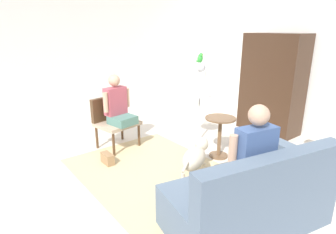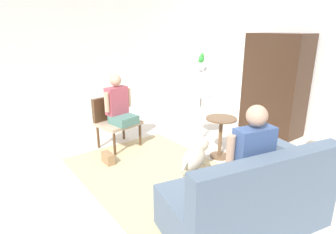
% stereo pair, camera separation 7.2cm
% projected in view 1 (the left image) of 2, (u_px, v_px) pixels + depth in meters
% --- Properties ---
extents(ground_plane, '(7.52, 7.52, 0.00)m').
position_uv_depth(ground_plane, '(168.00, 178.00, 3.95)').
color(ground_plane, beige).
extents(back_wall, '(6.65, 0.12, 2.77)m').
position_uv_depth(back_wall, '(299.00, 62.00, 5.41)').
color(back_wall, silver).
rests_on(back_wall, ground).
extents(left_wall, '(0.12, 6.86, 2.77)m').
position_uv_depth(left_wall, '(90.00, 58.00, 6.02)').
color(left_wall, silver).
rests_on(left_wall, ground).
extents(area_rug, '(3.00, 1.89, 0.01)m').
position_uv_depth(area_rug, '(165.00, 179.00, 3.91)').
color(area_rug, '#C6B284').
rests_on(area_rug, ground).
extents(couch, '(1.18, 1.82, 0.94)m').
position_uv_depth(couch, '(252.00, 198.00, 2.90)').
color(couch, slate).
rests_on(couch, ground).
extents(armchair, '(0.67, 0.74, 0.87)m').
position_uv_depth(armchair, '(113.00, 117.00, 4.89)').
color(armchair, '#4C331E').
rests_on(armchair, ground).
extents(person_on_couch, '(0.53, 0.55, 0.88)m').
position_uv_depth(person_on_couch, '(251.00, 156.00, 2.79)').
color(person_on_couch, '#605B53').
extents(person_on_armchair, '(0.51, 0.52, 0.81)m').
position_uv_depth(person_on_armchair, '(118.00, 105.00, 4.72)').
color(person_on_armchair, slate).
extents(round_end_table, '(0.48, 0.48, 0.67)m').
position_uv_depth(round_end_table, '(220.00, 132.00, 4.49)').
color(round_end_table, brown).
rests_on(round_end_table, ground).
extents(dog, '(0.51, 0.79, 0.54)m').
position_uv_depth(dog, '(195.00, 157.00, 3.85)').
color(dog, beige).
rests_on(dog, ground).
extents(bird_cage_stand, '(0.40, 0.40, 1.44)m').
position_uv_depth(bird_cage_stand, '(199.00, 102.00, 4.98)').
color(bird_cage_stand, silver).
rests_on(bird_cage_stand, ground).
extents(parrot, '(0.17, 0.10, 0.17)m').
position_uv_depth(parrot, '(200.00, 58.00, 4.76)').
color(parrot, green).
rests_on(parrot, bird_cage_stand).
extents(column_lamp, '(0.20, 0.20, 1.49)m').
position_uv_depth(column_lamp, '(327.00, 131.00, 3.63)').
color(column_lamp, '#4C4742').
rests_on(column_lamp, ground).
extents(armoire_cabinet, '(1.13, 0.56, 1.91)m').
position_uv_depth(armoire_cabinet, '(272.00, 84.00, 5.49)').
color(armoire_cabinet, '#382316').
rests_on(armoire_cabinet, ground).
extents(handbag, '(0.25, 0.12, 0.17)m').
position_uv_depth(handbag, '(108.00, 159.00, 4.34)').
color(handbag, '#99724C').
rests_on(handbag, ground).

